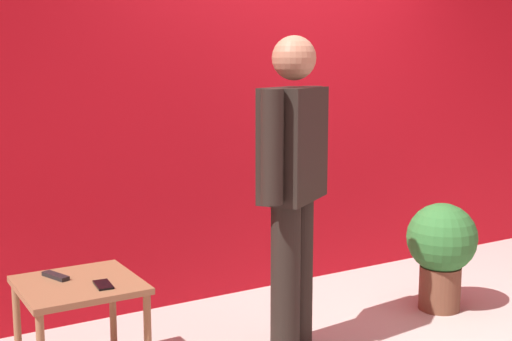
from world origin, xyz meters
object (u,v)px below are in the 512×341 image
Objects in this scene: cell_phone at (103,285)px; standing_person at (293,179)px; tv_remote at (56,276)px; potted_plant at (441,247)px; side_table at (79,297)px.

standing_person is at bearing 2.22° from cell_phone.
tv_remote reaches higher than cell_phone.
tv_remote is at bearing 129.76° from cell_phone.
tv_remote is (-1.18, 0.29, -0.42)m from standing_person.
tv_remote is 0.25× the size of potted_plant.
standing_person is 3.09× the size of side_table.
potted_plant reaches higher than tv_remote.
potted_plant is at bearing 4.69° from cell_phone.
cell_phone is at bearing -54.94° from side_table.
standing_person reaches higher than cell_phone.
standing_person is 2.46× the size of potted_plant.
cell_phone is 0.21× the size of potted_plant.
tv_remote is at bearing 123.49° from side_table.
cell_phone is (0.08, -0.12, 0.08)m from side_table.
side_table is 3.22× the size of tv_remote.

